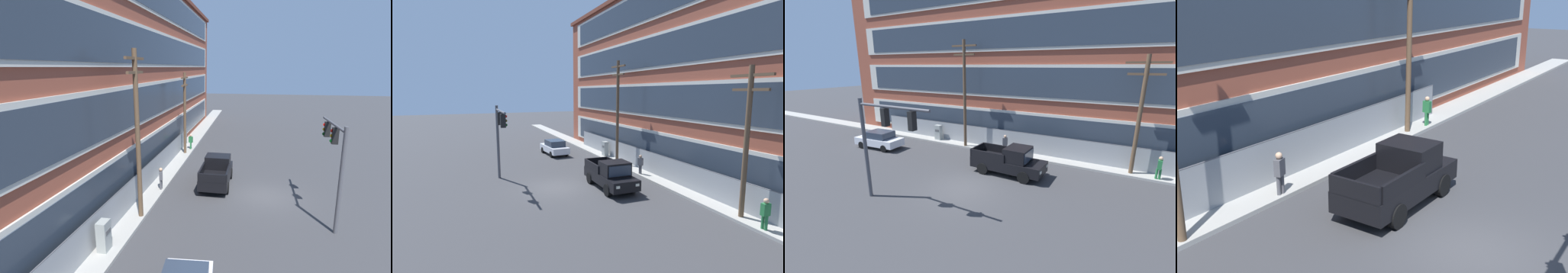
% 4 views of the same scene
% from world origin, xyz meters
% --- Properties ---
extents(ground_plane, '(160.00, 160.00, 0.00)m').
position_xyz_m(ground_plane, '(0.00, 0.00, 0.00)').
color(ground_plane, '#38383A').
extents(sidewalk_building_side, '(80.00, 1.78, 0.16)m').
position_xyz_m(sidewalk_building_side, '(0.00, 7.64, 0.08)').
color(sidewalk_building_side, '#9E9B93').
rests_on(sidewalk_building_side, ground).
extents(chain_link_fence, '(27.61, 0.06, 1.84)m').
position_xyz_m(chain_link_fence, '(-1.14, 7.97, 0.94)').
color(chain_link_fence, gray).
rests_on(chain_link_fence, ground).
extents(pickup_truck_black, '(5.04, 2.08, 2.01)m').
position_xyz_m(pickup_truck_black, '(1.58, 3.36, 0.95)').
color(pickup_truck_black, black).
rests_on(pickup_truck_black, ground).
extents(utility_pole_midblock, '(2.44, 0.26, 7.92)m').
position_xyz_m(utility_pole_midblock, '(8.82, 7.32, 4.41)').
color(utility_pole_midblock, brown).
rests_on(utility_pole_midblock, ground).
extents(pedestrian_near_cabinet, '(0.32, 0.42, 1.69)m').
position_xyz_m(pedestrian_near_cabinet, '(10.35, 7.06, 0.97)').
color(pedestrian_near_cabinet, '#236B38').
rests_on(pedestrian_near_cabinet, ground).
extents(pedestrian_by_fence, '(0.45, 0.34, 1.69)m').
position_xyz_m(pedestrian_by_fence, '(-0.41, 6.99, 0.97)').
color(pedestrian_by_fence, '#4C4C51').
rests_on(pedestrian_by_fence, ground).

